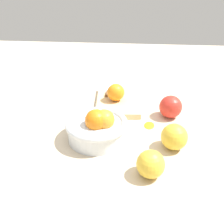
% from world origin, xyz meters
% --- Properties ---
extents(ground_plane, '(2.40, 2.40, 0.00)m').
position_xyz_m(ground_plane, '(0.00, 0.00, 0.00)').
color(ground_plane, beige).
extents(bowl, '(0.20, 0.20, 0.11)m').
position_xyz_m(bowl, '(-0.11, 0.06, 0.04)').
color(bowl, silver).
rests_on(bowl, ground_plane).
extents(cutting_board, '(0.27, 0.19, 0.02)m').
position_xyz_m(cutting_board, '(0.14, 0.02, 0.01)').
color(cutting_board, '#DBB77F').
rests_on(cutting_board, ground_plane).
extents(orange_on_board, '(0.07, 0.07, 0.07)m').
position_xyz_m(orange_on_board, '(0.13, 0.02, 0.06)').
color(orange_on_board, orange).
rests_on(orange_on_board, cutting_board).
extents(knife, '(0.16, 0.02, 0.01)m').
position_xyz_m(knife, '(0.21, 0.06, 0.03)').
color(knife, silver).
rests_on(knife, cutting_board).
extents(apple_front_left, '(0.08, 0.08, 0.08)m').
position_xyz_m(apple_front_left, '(-0.14, -0.17, 0.04)').
color(apple_front_left, gold).
rests_on(apple_front_left, ground_plane).
extents(apple_front_left_2, '(0.07, 0.07, 0.07)m').
position_xyz_m(apple_front_left_2, '(-0.26, -0.10, 0.04)').
color(apple_front_left_2, gold).
rests_on(apple_front_left_2, ground_plane).
extents(apple_front_right, '(0.08, 0.08, 0.08)m').
position_xyz_m(apple_front_right, '(0.06, -0.18, 0.04)').
color(apple_front_right, red).
rests_on(apple_front_right, ground_plane).
extents(citrus_peel, '(0.06, 0.04, 0.01)m').
position_xyz_m(citrus_peel, '(-0.02, -0.11, 0.00)').
color(citrus_peel, orange).
rests_on(citrus_peel, ground_plane).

